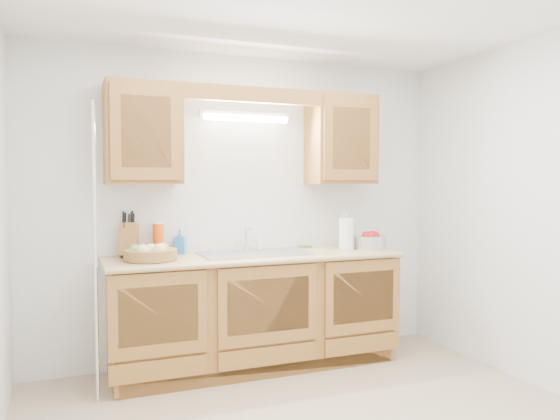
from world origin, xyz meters
name	(u,v)px	position (x,y,z in m)	size (l,w,h in m)	color
room	(322,220)	(0.00, 0.00, 1.25)	(3.52, 3.50, 2.50)	tan
base_cabinets	(255,312)	(0.00, 1.20, 0.44)	(2.20, 0.60, 0.86)	olive
countertop	(255,257)	(0.00, 1.19, 0.88)	(2.30, 0.63, 0.04)	tan
upper_cabinet_left	(143,134)	(-0.83, 1.33, 1.83)	(0.55, 0.33, 0.75)	olive
upper_cabinet_right	(341,140)	(0.83, 1.33, 1.83)	(0.55, 0.33, 0.75)	olive
valance	(255,95)	(0.00, 1.19, 2.14)	(2.20, 0.05, 0.12)	olive
fluorescent_fixture	(246,117)	(0.00, 1.42, 2.00)	(0.76, 0.08, 0.08)	white
sink	(254,263)	(0.00, 1.21, 0.83)	(0.84, 0.46, 0.36)	#9E9EA3
wire_shelf_pole	(95,253)	(-1.20, 0.94, 1.00)	(0.03, 0.03, 2.00)	silver
outlet_plate	(344,217)	(0.95, 1.49, 1.15)	(0.08, 0.01, 0.12)	white
fruit_basket	(151,253)	(-0.81, 1.15, 0.95)	(0.43, 0.43, 0.12)	olive
knife_block	(129,240)	(-0.93, 1.42, 1.03)	(0.18, 0.23, 0.36)	olive
orange_canister	(158,239)	(-0.71, 1.41, 1.03)	(0.10, 0.10, 0.26)	#D84B0C
soap_bottle	(180,242)	(-0.54, 1.44, 1.00)	(0.09, 0.09, 0.19)	blue
sponge	(305,247)	(0.54, 1.44, 0.91)	(0.11, 0.09, 0.02)	#CC333F
paper_towel	(346,234)	(0.81, 1.20, 1.03)	(0.16, 0.16, 0.31)	silver
apple_bowl	(370,241)	(1.03, 1.18, 0.96)	(0.34, 0.34, 0.15)	silver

